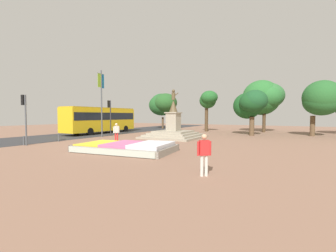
{
  "coord_description": "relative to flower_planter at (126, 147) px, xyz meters",
  "views": [
    {
      "loc": [
        12.74,
        -12.99,
        2.37
      ],
      "look_at": [
        3.09,
        4.12,
        1.44
      ],
      "focal_mm": 24.0,
      "sensor_mm": 36.0,
      "label": 1
    }
  ],
  "objects": [
    {
      "name": "ground_plane",
      "position": [
        -3.17,
        1.6,
        -0.27
      ],
      "size": [
        87.82,
        87.82,
        0.0
      ],
      "primitive_type": "plane",
      "color": "#8C6651"
    },
    {
      "name": "street_asphalt_strip",
      "position": [
        -13.08,
        1.6,
        -0.27
      ],
      "size": [
        7.68,
        76.84,
        0.01
      ],
      "primitive_type": "cube",
      "color": "#333335",
      "rests_on": "ground_plane"
    },
    {
      "name": "flower_planter",
      "position": [
        0.0,
        0.0,
        0.0
      ],
      "size": [
        6.79,
        4.24,
        0.64
      ],
      "color": "#38281C",
      "rests_on": "ground_plane"
    },
    {
      "name": "statue_monument",
      "position": [
        -1.56,
        9.51,
        0.43
      ],
      "size": [
        5.65,
        5.65,
        5.09
      ],
      "color": "gray",
      "rests_on": "ground_plane"
    },
    {
      "name": "traffic_light_near_crossing",
      "position": [
        -8.86,
        -1.58,
        2.5
      ],
      "size": [
        0.42,
        0.3,
        3.98
      ],
      "color": "#4C5156",
      "rests_on": "ground_plane"
    },
    {
      "name": "traffic_light_mid_block",
      "position": [
        -9.01,
        7.87,
        2.56
      ],
      "size": [
        0.41,
        0.3,
        4.08
      ],
      "color": "#2D2D33",
      "rests_on": "ground_plane"
    },
    {
      "name": "banner_pole",
      "position": [
        -8.7,
        6.32,
        3.75
      ],
      "size": [
        0.17,
        1.16,
        7.23
      ],
      "color": "#4C5156",
      "rests_on": "ground_plane"
    },
    {
      "name": "city_bus",
      "position": [
        -12.81,
        10.19,
        1.67
      ],
      "size": [
        2.76,
        10.95,
        3.39
      ],
      "color": "gold",
      "rests_on": "ground_plane"
    },
    {
      "name": "pedestrian_with_handbag",
      "position": [
        6.55,
        -3.17,
        0.68
      ],
      "size": [
        0.47,
        0.41,
        1.65
      ],
      "color": "beige",
      "rests_on": "ground_plane"
    },
    {
      "name": "pedestrian_near_planter",
      "position": [
        -3.97,
        3.43,
        0.71
      ],
      "size": [
        0.39,
        0.5,
        1.69
      ],
      "color": "red",
      "rests_on": "ground_plane"
    },
    {
      "name": "kerb_bollard_south",
      "position": [
        -9.05,
        -1.62,
        0.12
      ],
      "size": [
        0.12,
        0.12,
        0.75
      ],
      "color": "#4C5156",
      "rests_on": "ground_plane"
    },
    {
      "name": "kerb_bollard_mid_a",
      "position": [
        -9.01,
        1.36,
        0.14
      ],
      "size": [
        0.11,
        0.11,
        0.79
      ],
      "color": "#4C5156",
      "rests_on": "ground_plane"
    },
    {
      "name": "park_tree_far_left",
      "position": [
        5.1,
        16.23,
        3.48
      ],
      "size": [
        4.06,
        4.04,
        5.27
      ],
      "color": "brown",
      "rests_on": "ground_plane"
    },
    {
      "name": "park_tree_behind_statue",
      "position": [
        -1.39,
        20.01,
        4.36
      ],
      "size": [
        2.85,
        2.81,
        5.91
      ],
      "color": "#4C3823",
      "rests_on": "ground_plane"
    },
    {
      "name": "park_tree_far_right",
      "position": [
        -11.24,
        23.56,
        4.13
      ],
      "size": [
        5.99,
        5.77,
        6.41
      ],
      "color": "brown",
      "rests_on": "ground_plane"
    },
    {
      "name": "park_tree_street_side",
      "position": [
        12.17,
        18.5,
        3.89
      ],
      "size": [
        3.92,
        4.22,
        6.22
      ],
      "color": "brown",
      "rests_on": "ground_plane"
    },
    {
      "name": "park_tree_mid_canopy",
      "position": [
        5.76,
        23.09,
        4.7
      ],
      "size": [
        5.63,
        5.53,
        7.37
      ],
      "color": "#4C3823",
      "rests_on": "ground_plane"
    }
  ]
}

